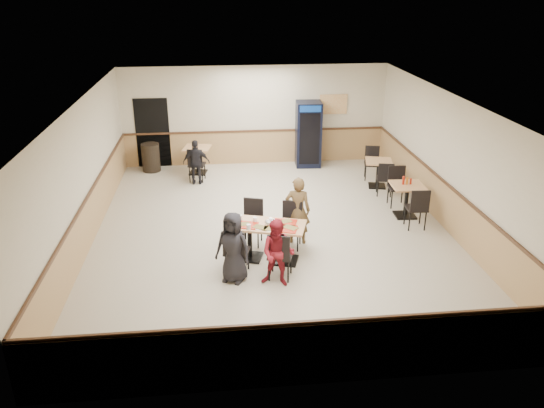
{
  "coord_description": "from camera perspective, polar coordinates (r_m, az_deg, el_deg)",
  "views": [
    {
      "loc": [
        -1.16,
        -10.83,
        5.27
      ],
      "look_at": [
        -0.07,
        -0.5,
        0.89
      ],
      "focal_mm": 35.0,
      "sensor_mm": 36.0,
      "label": 1
    }
  ],
  "objects": [
    {
      "name": "pepsi_cooler",
      "position": [
        16.24,
        3.93,
        7.5
      ],
      "size": [
        0.79,
        0.79,
        1.97
      ],
      "rotation": [
        0.0,
        0.0,
        -0.06
      ],
      "color": "black",
      "rests_on": "ground"
    },
    {
      "name": "diner_woman_right",
      "position": [
        9.77,
        0.65,
        -5.31
      ],
      "size": [
        0.77,
        0.68,
        1.32
      ],
      "primitive_type": "imported",
      "rotation": [
        0.0,
        0.0,
        -0.33
      ],
      "color": "maroon",
      "rests_on": "ground"
    },
    {
      "name": "lone_diner",
      "position": [
        14.88,
        -8.14,
        4.46
      ],
      "size": [
        0.76,
        0.35,
        1.26
      ],
      "primitive_type": "imported",
      "rotation": [
        0.0,
        0.0,
        3.08
      ],
      "color": "black",
      "rests_on": "ground"
    },
    {
      "name": "diner_woman_left",
      "position": [
        9.92,
        -4.21,
        -4.67
      ],
      "size": [
        0.81,
        0.7,
        1.39
      ],
      "primitive_type": "imported",
      "rotation": [
        0.0,
        0.0,
        -0.46
      ],
      "color": "black",
      "rests_on": "ground"
    },
    {
      "name": "side_table_near_chair_north",
      "position": [
        13.65,
        13.39,
        1.81
      ],
      "size": [
        0.5,
        0.5,
        1.02
      ],
      "primitive_type": null,
      "rotation": [
        0.0,
        0.0,
        -0.05
      ],
      "color": "black",
      "rests_on": "ground"
    },
    {
      "name": "diner_man_opposite",
      "position": [
        11.33,
        2.78,
        -0.7
      ],
      "size": [
        0.62,
        0.48,
        1.5
      ],
      "primitive_type": "imported",
      "rotation": [
        0.0,
        0.0,
        2.89
      ],
      "color": "brown",
      "rests_on": "ground"
    },
    {
      "name": "tabletop_clutter",
      "position": [
        10.5,
        -0.52,
        -2.22
      ],
      "size": [
        1.34,
        0.81,
        0.12
      ],
      "rotation": [
        0.0,
        0.0,
        -0.29
      ],
      "color": "red",
      "rests_on": "main_table"
    },
    {
      "name": "back_table",
      "position": [
        15.77,
        -8.04,
        5.13
      ],
      "size": [
        0.87,
        0.87,
        0.8
      ],
      "rotation": [
        0.0,
        0.0,
        -0.19
      ],
      "color": "black",
      "rests_on": "ground"
    },
    {
      "name": "trash_bin",
      "position": [
        16.25,
        -12.9,
        4.9
      ],
      "size": [
        0.53,
        0.53,
        0.84
      ],
      "primitive_type": "cylinder",
      "color": "black",
      "rests_on": "ground"
    },
    {
      "name": "ground",
      "position": [
        12.1,
        0.06,
        -2.97
      ],
      "size": [
        10.0,
        10.0,
        0.0
      ],
      "primitive_type": "plane",
      "color": "beige",
      "rests_on": "ground"
    },
    {
      "name": "side_table_near",
      "position": [
        13.08,
        14.29,
        0.9
      ],
      "size": [
        0.79,
        0.79,
        0.81
      ],
      "rotation": [
        0.0,
        0.0,
        -0.05
      ],
      "color": "black",
      "rests_on": "ground"
    },
    {
      "name": "room_shell",
      "position": [
        14.48,
        6.0,
        3.82
      ],
      "size": [
        10.0,
        10.0,
        10.0
      ],
      "color": "silver",
      "rests_on": "ground"
    },
    {
      "name": "main_chairs",
      "position": [
        10.7,
        -0.75,
        -3.59
      ],
      "size": [
        1.76,
        2.05,
        1.01
      ],
      "rotation": [
        0.0,
        0.0,
        -0.29
      ],
      "color": "black",
      "rests_on": "ground"
    },
    {
      "name": "side_table_far_chair_north",
      "position": [
        15.41,
        10.7,
        4.33
      ],
      "size": [
        0.53,
        0.53,
        0.96
      ],
      "primitive_type": null,
      "rotation": [
        0.0,
        0.0,
        -0.23
      ],
      "color": "black",
      "rests_on": "ground"
    },
    {
      "name": "side_table_far_chair_south",
      "position": [
        14.32,
        12.03,
        2.79
      ],
      "size": [
        0.53,
        0.53,
        0.96
      ],
      "primitive_type": null,
      "rotation": [
        0.0,
        0.0,
        2.91
      ],
      "color": "black",
      "rests_on": "ground"
    },
    {
      "name": "condiment_caddy",
      "position": [
        12.99,
        14.24,
        2.45
      ],
      "size": [
        0.23,
        0.06,
        0.2
      ],
      "color": "#B11F0C",
      "rests_on": "side_table_near"
    },
    {
      "name": "main_table",
      "position": [
        10.68,
        -0.47,
        -3.49
      ],
      "size": [
        1.64,
        1.14,
        0.8
      ],
      "rotation": [
        0.0,
        0.0,
        -0.29
      ],
      "color": "black",
      "rests_on": "ground"
    },
    {
      "name": "back_table_chair_lone",
      "position": [
        15.17,
        -8.09,
        4.32
      ],
      "size": [
        0.55,
        0.55,
        1.01
      ],
      "primitive_type": null,
      "rotation": [
        0.0,
        0.0,
        2.95
      ],
      "color": "black",
      "rests_on": "ground"
    },
    {
      "name": "side_table_far",
      "position": [
        14.85,
        11.34,
        3.68
      ],
      "size": [
        0.85,
        0.85,
        0.76
      ],
      "rotation": [
        0.0,
        0.0,
        -0.23
      ],
      "color": "black",
      "rests_on": "ground"
    },
    {
      "name": "side_table_near_chair_south",
      "position": [
        12.53,
        15.25,
        -0.31
      ],
      "size": [
        0.5,
        0.5,
        1.02
      ],
      "primitive_type": null,
      "rotation": [
        0.0,
        0.0,
        3.09
      ],
      "color": "black",
      "rests_on": "ground"
    }
  ]
}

